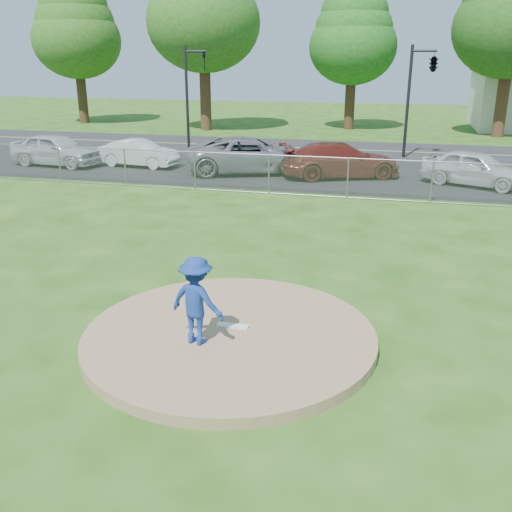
{
  "coord_description": "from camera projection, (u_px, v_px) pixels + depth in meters",
  "views": [
    {
      "loc": [
        2.78,
        -9.08,
        4.99
      ],
      "look_at": [
        0.0,
        2.0,
        1.0
      ],
      "focal_mm": 40.0,
      "sensor_mm": 36.0,
      "label": 1
    }
  ],
  "objects": [
    {
      "name": "parked_car_silver",
      "position": [
        56.0,
        150.0,
        27.52
      ],
      "size": [
        4.68,
        2.3,
        1.54
      ],
      "primitive_type": "imported",
      "rotation": [
        0.0,
        0.0,
        1.46
      ],
      "color": "silver",
      "rests_on": "parking_lot"
    },
    {
      "name": "traffic_signal_center",
      "position": [
        431.0,
        65.0,
        28.31
      ],
      "size": [
        1.42,
        2.48,
        5.6
      ],
      "color": "black",
      "rests_on": "ground"
    },
    {
      "name": "parked_car_pearl",
      "position": [
        475.0,
        168.0,
        23.16
      ],
      "size": [
        4.55,
        3.28,
        1.44
      ],
      "primitive_type": "imported",
      "rotation": [
        0.0,
        0.0,
        1.15
      ],
      "color": "silver",
      "rests_on": "parking_lot"
    },
    {
      "name": "parked_car_gray",
      "position": [
        251.0,
        155.0,
        25.8
      ],
      "size": [
        6.35,
        4.43,
        1.61
      ],
      "primitive_type": "imported",
      "rotation": [
        0.0,
        0.0,
        1.91
      ],
      "color": "gray",
      "rests_on": "parking_lot"
    },
    {
      "name": "pitching_rubber",
      "position": [
        233.0,
        326.0,
        10.71
      ],
      "size": [
        0.6,
        0.15,
        0.04
      ],
      "primitive_type": "cube",
      "color": "white",
      "rests_on": "pitchers_mound"
    },
    {
      "name": "chain_link_fence",
      "position": [
        321.0,
        177.0,
        21.34
      ],
      "size": [
        40.0,
        0.06,
        1.5
      ],
      "primitive_type": "cube",
      "color": "gray",
      "rests_on": "ground"
    },
    {
      "name": "parked_car_white",
      "position": [
        139.0,
        153.0,
        27.32
      ],
      "size": [
        4.0,
        1.75,
        1.28
      ],
      "primitive_type": "imported",
      "rotation": [
        0.0,
        0.0,
        1.47
      ],
      "color": "silver",
      "rests_on": "parking_lot"
    },
    {
      "name": "traffic_cone",
      "position": [
        201.0,
        167.0,
        25.48
      ],
      "size": [
        0.34,
        0.34,
        0.67
      ],
      "primitive_type": "cone",
      "color": "#E25D0B",
      "rests_on": "parking_lot"
    },
    {
      "name": "tree_far_left",
      "position": [
        76.0,
        29.0,
        43.54
      ],
      "size": [
        6.72,
        6.72,
        10.74
      ],
      "color": "#342212",
      "rests_on": "ground"
    },
    {
      "name": "pitchers_mound",
      "position": [
        230.0,
        336.0,
        10.56
      ],
      "size": [
        5.4,
        5.4,
        0.2
      ],
      "primitive_type": "cylinder",
      "color": "#90714F",
      "rests_on": "ground"
    },
    {
      "name": "street",
      "position": [
        349.0,
        150.0,
        32.57
      ],
      "size": [
        60.0,
        7.0,
        0.01
      ],
      "primitive_type": "cube",
      "color": "#242326",
      "rests_on": "ground"
    },
    {
      "name": "ground",
      "position": [
        312.0,
        210.0,
        19.75
      ],
      "size": [
        120.0,
        120.0,
        0.0
      ],
      "primitive_type": "plane",
      "color": "#204A10",
      "rests_on": "ground"
    },
    {
      "name": "tree_center",
      "position": [
        353.0,
        35.0,
        39.83
      ],
      "size": [
        6.16,
        6.16,
        9.84
      ],
      "color": "#382214",
      "rests_on": "ground"
    },
    {
      "name": "traffic_signal_left",
      "position": [
        191.0,
        88.0,
        31.65
      ],
      "size": [
        1.28,
        0.2,
        5.6
      ],
      "color": "black",
      "rests_on": "ground"
    },
    {
      "name": "parking_lot",
      "position": [
        334.0,
        174.0,
        25.7
      ],
      "size": [
        50.0,
        8.0,
        0.01
      ],
      "primitive_type": "cube",
      "color": "black",
      "rests_on": "ground"
    },
    {
      "name": "pitcher",
      "position": [
        197.0,
        301.0,
        9.88
      ],
      "size": [
        1.15,
        0.83,
        1.6
      ],
      "primitive_type": "imported",
      "rotation": [
        0.0,
        0.0,
        2.89
      ],
      "color": "navy",
      "rests_on": "pitchers_mound"
    },
    {
      "name": "tree_left",
      "position": [
        203.0,
        7.0,
        38.79
      ],
      "size": [
        7.84,
        7.84,
        12.53
      ],
      "color": "#3D2516",
      "rests_on": "ground"
    },
    {
      "name": "parked_car_darkred",
      "position": [
        341.0,
        160.0,
        24.82
      ],
      "size": [
        5.6,
        3.9,
        1.5
      ],
      "primitive_type": "imported",
      "rotation": [
        0.0,
        0.0,
        1.96
      ],
      "color": "maroon",
      "rests_on": "parking_lot"
    }
  ]
}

